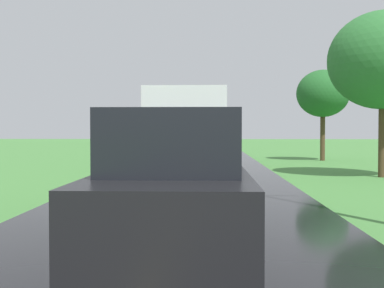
{
  "coord_description": "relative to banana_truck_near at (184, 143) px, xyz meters",
  "views": [
    {
      "loc": [
        0.64,
        0.11,
        1.77
      ],
      "look_at": [
        0.13,
        13.49,
        1.4
      ],
      "focal_mm": 45.59,
      "sensor_mm": 36.0,
      "label": 1
    }
  ],
  "objects": [
    {
      "name": "banana_truck_near",
      "position": [
        0.0,
        0.0,
        0.0
      ],
      "size": [
        2.38,
        5.82,
        2.8
      ],
      "color": "#2D2D30",
      "rests_on": "road_surface"
    },
    {
      "name": "banana_truck_far",
      "position": [
        0.01,
        13.85,
        -0.02
      ],
      "size": [
        2.38,
        5.81,
        2.8
      ],
      "color": "#2D2D30",
      "rests_on": "road_surface"
    },
    {
      "name": "roadside_tree_near_left",
      "position": [
        7.24,
        17.24,
        2.45
      ],
      "size": [
        3.08,
        3.08,
        5.34
      ],
      "color": "#4C3823",
      "rests_on": "ground"
    },
    {
      "name": "roadside_tree_mid_right",
      "position": [
        7.15,
        7.01,
        2.94
      ],
      "size": [
        4.11,
        4.11,
        6.27
      ],
      "color": "#4C3823",
      "rests_on": "ground"
    },
    {
      "name": "following_car",
      "position": [
        0.22,
        -5.92,
        -0.41
      ],
      "size": [
        1.74,
        4.1,
        1.92
      ],
      "color": "black",
      "rests_on": "road_surface"
    }
  ]
}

